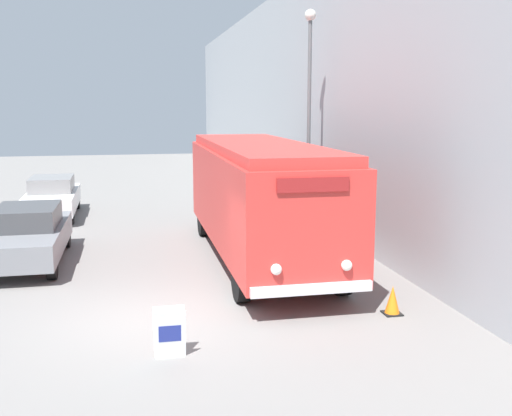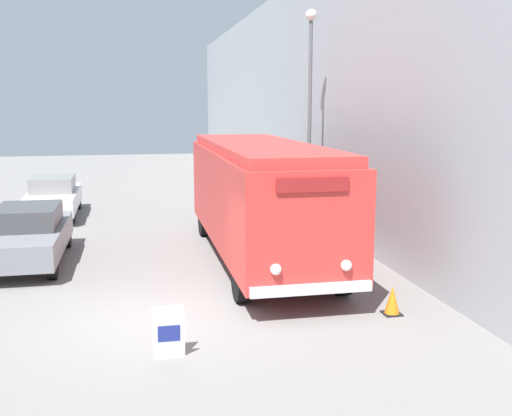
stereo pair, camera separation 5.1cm
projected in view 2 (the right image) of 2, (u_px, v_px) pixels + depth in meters
ground_plane at (154, 320)px, 11.78m from camera, size 80.00×80.00×0.00m
building_wall_right at (313, 96)px, 21.91m from camera, size 0.30×60.00×8.95m
vintage_bus at (260, 194)px, 16.05m from camera, size 2.59×9.65×3.18m
sign_board at (169, 334)px, 10.01m from camera, size 0.53×0.32×0.85m
streetlamp at (310, 93)px, 19.07m from camera, size 0.36×0.36×7.11m
parked_car_near at (28, 234)px, 15.89m from camera, size 1.84×4.75×1.52m
parked_car_mid at (53, 197)px, 22.46m from camera, size 1.83×4.69×1.50m
traffic_cone at (392, 300)px, 12.06m from camera, size 0.36×0.36×0.59m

